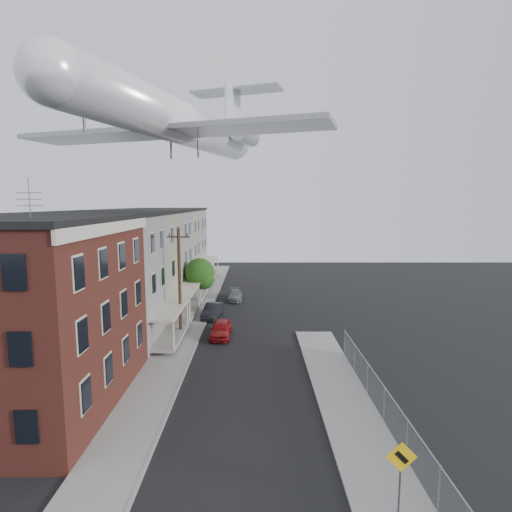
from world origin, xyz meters
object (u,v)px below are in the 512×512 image
at_px(warning_sign, 401,467).
at_px(car_mid, 212,311).
at_px(street_tree, 201,275).
at_px(car_near, 221,329).
at_px(airplane, 181,123).
at_px(car_far, 235,295).
at_px(utility_pole, 180,281).

relative_size(warning_sign, car_mid, 0.69).
relative_size(street_tree, car_near, 1.29).
height_order(street_tree, airplane, airplane).
xyz_separation_m(street_tree, car_far, (3.47, 2.80, -2.87)).
bearing_deg(car_mid, street_tree, 118.77).
xyz_separation_m(utility_pole, car_far, (3.80, 12.72, -4.10)).
relative_size(utility_pole, car_near, 2.24).
height_order(warning_sign, airplane, airplane).
distance_m(utility_pole, street_tree, 10.00).
xyz_separation_m(street_tree, car_near, (2.99, -9.91, -2.77)).
bearing_deg(warning_sign, car_far, 103.12).
distance_m(car_near, car_mid, 5.83).
height_order(utility_pole, street_tree, utility_pole).
bearing_deg(street_tree, car_far, 38.84).
height_order(warning_sign, car_mid, warning_sign).
relative_size(street_tree, airplane, 0.18).
xyz_separation_m(utility_pole, car_mid, (2.00, 5.70, -4.01)).
height_order(street_tree, car_mid, street_tree).
height_order(utility_pole, car_far, utility_pole).
bearing_deg(airplane, car_near, -28.57).
distance_m(warning_sign, car_mid, 26.41).
relative_size(car_far, airplane, 0.14).
bearing_deg(car_mid, car_far, 82.81).
bearing_deg(car_mid, airplane, -108.02).
height_order(warning_sign, car_near, warning_sign).
height_order(car_near, airplane, airplane).
bearing_deg(warning_sign, utility_pole, 120.48).
bearing_deg(car_far, warning_sign, -78.75).
distance_m(car_near, airplane, 17.15).
distance_m(utility_pole, car_mid, 7.25).
distance_m(utility_pole, airplane, 12.89).
bearing_deg(warning_sign, car_mid, 110.41).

